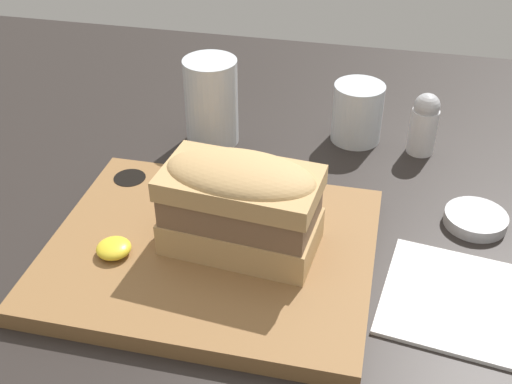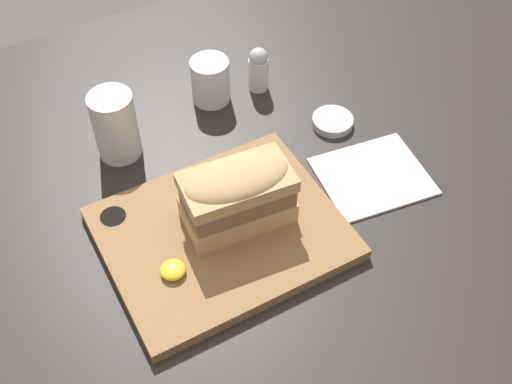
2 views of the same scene
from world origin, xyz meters
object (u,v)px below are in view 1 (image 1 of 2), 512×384
serving_board (211,251)px  sandwich (241,202)px  wine_glass (357,116)px  condiment_dish (475,219)px  salt_shaker (424,123)px  water_glass (212,107)px  napkin (470,303)px

serving_board → sandwich: bearing=12.2°
serving_board → wine_glass: (11.73, 26.70, 2.43)cm
serving_board → condiment_dish: bearing=23.9°
serving_board → condiment_dish: serving_board is taller
serving_board → sandwich: size_ratio=2.07×
sandwich → salt_shaker: size_ratio=1.92×
wine_glass → condiment_dish: wine_glass is taller
water_glass → condiment_dish: size_ratio=1.67×
serving_board → water_glass: water_glass is taller
serving_board → water_glass: bearing=105.3°
wine_glass → condiment_dish: bearing=-46.9°
water_glass → sandwich: bearing=-67.2°
condiment_dish → wine_glass: bearing=133.1°
napkin → condiment_dish: bearing=85.2°
sandwich → salt_shaker: bearing=55.5°
napkin → condiment_dish: size_ratio=2.62×
sandwich → napkin: sandwich is taller
wine_glass → condiment_dish: 20.97cm
wine_glass → napkin: 30.82cm
water_glass → wine_glass: size_ratio=1.46×
serving_board → salt_shaker: 32.39cm
serving_board → sandwich: sandwich is taller
condiment_dish → napkin: bearing=-94.8°
water_glass → napkin: (30.99, -23.32, -4.58)cm
napkin → salt_shaker: (-4.93, 26.32, 3.84)cm
serving_board → salt_shaker: (19.95, 25.33, 3.11)cm
napkin → condiment_dish: condiment_dish is taller
water_glass → salt_shaker: (26.06, 3.00, -0.75)cm
salt_shaker → sandwich: bearing=-124.5°
serving_board → napkin: size_ratio=1.83×
napkin → salt_shaker: size_ratio=2.18×
water_glass → salt_shaker: 26.24cm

